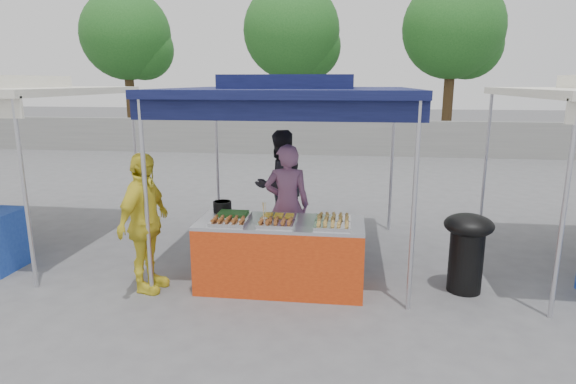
# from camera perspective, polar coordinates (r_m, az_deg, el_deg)

# --- Properties ---
(ground_plane) EXTENTS (80.00, 80.00, 0.00)m
(ground_plane) POSITION_cam_1_polar(r_m,az_deg,el_deg) (6.17, -0.74, -10.81)
(ground_plane) COLOR #5D5D60
(back_wall) EXTENTS (40.00, 0.25, 1.20)m
(back_wall) POSITION_cam_1_polar(r_m,az_deg,el_deg) (16.71, 4.68, 6.45)
(back_wall) COLOR gray
(back_wall) RESTS_ON ground_plane
(main_canopy) EXTENTS (3.20, 3.20, 2.57)m
(main_canopy) POSITION_cam_1_polar(r_m,az_deg,el_deg) (6.61, 0.43, 11.96)
(main_canopy) COLOR silver
(main_canopy) RESTS_ON ground_plane
(tree_0) EXTENTS (3.57, 3.51, 6.04)m
(tree_0) POSITION_cam_1_polar(r_m,az_deg,el_deg) (21.04, -18.19, 16.84)
(tree_0) COLOR #432F19
(tree_0) RESTS_ON ground_plane
(tree_1) EXTENTS (3.57, 3.52, 6.05)m
(tree_1) POSITION_cam_1_polar(r_m,az_deg,el_deg) (18.60, 0.90, 18.08)
(tree_1) COLOR #432F19
(tree_1) RESTS_ON ground_plane
(tree_2) EXTENTS (3.59, 3.54, 6.09)m
(tree_2) POSITION_cam_1_polar(r_m,az_deg,el_deg) (18.91, 19.37, 17.37)
(tree_2) COLOR #432F19
(tree_2) RESTS_ON ground_plane
(vendor_table) EXTENTS (2.00, 0.80, 0.85)m
(vendor_table) POSITION_cam_1_polar(r_m,az_deg,el_deg) (5.92, -0.89, -7.43)
(vendor_table) COLOR red
(vendor_table) RESTS_ON ground_plane
(food_tray_fl) EXTENTS (0.42, 0.30, 0.07)m
(food_tray_fl) POSITION_cam_1_polar(r_m,az_deg,el_deg) (5.67, -7.08, -3.56)
(food_tray_fl) COLOR silver
(food_tray_fl) RESTS_ON vendor_table
(food_tray_fm) EXTENTS (0.42, 0.30, 0.07)m
(food_tray_fm) POSITION_cam_1_polar(r_m,az_deg,el_deg) (5.57, -1.45, -3.77)
(food_tray_fm) COLOR silver
(food_tray_fm) RESTS_ON vendor_table
(food_tray_fr) EXTENTS (0.42, 0.30, 0.07)m
(food_tray_fr) POSITION_cam_1_polar(r_m,az_deg,el_deg) (5.50, 5.26, -4.02)
(food_tray_fr) COLOR silver
(food_tray_fr) RESTS_ON vendor_table
(food_tray_bl) EXTENTS (0.42, 0.30, 0.07)m
(food_tray_bl) POSITION_cam_1_polar(r_m,az_deg,el_deg) (5.95, -6.53, -2.75)
(food_tray_bl) COLOR silver
(food_tray_bl) RESTS_ON vendor_table
(food_tray_bm) EXTENTS (0.42, 0.30, 0.07)m
(food_tray_bm) POSITION_cam_1_polar(r_m,az_deg,el_deg) (5.83, -1.11, -2.98)
(food_tray_bm) COLOR silver
(food_tray_bm) RESTS_ON vendor_table
(food_tray_br) EXTENTS (0.42, 0.30, 0.07)m
(food_tray_br) POSITION_cam_1_polar(r_m,az_deg,el_deg) (5.77, 5.40, -3.21)
(food_tray_br) COLOR silver
(food_tray_br) RESTS_ON vendor_table
(cooking_pot) EXTENTS (0.23, 0.23, 0.14)m
(cooking_pot) POSITION_cam_1_polar(r_m,az_deg,el_deg) (6.24, -7.79, -1.72)
(cooking_pot) COLOR black
(cooking_pot) RESTS_ON vendor_table
(skewer_cup) EXTENTS (0.07, 0.07, 0.09)m
(skewer_cup) POSITION_cam_1_polar(r_m,az_deg,el_deg) (5.61, -2.80, -3.54)
(skewer_cup) COLOR silver
(skewer_cup) RESTS_ON vendor_table
(wok_burner) EXTENTS (0.58, 0.58, 0.97)m
(wok_burner) POSITION_cam_1_polar(r_m,az_deg,el_deg) (6.15, 20.46, -6.00)
(wok_burner) COLOR black
(wok_burner) RESTS_ON ground_plane
(crate_left) EXTENTS (0.46, 0.32, 0.27)m
(crate_left) POSITION_cam_1_polar(r_m,az_deg,el_deg) (6.67, -2.28, -7.67)
(crate_left) COLOR #142DA8
(crate_left) RESTS_ON ground_plane
(crate_right) EXTENTS (0.54, 0.38, 0.33)m
(crate_right) POSITION_cam_1_polar(r_m,az_deg,el_deg) (6.54, 3.15, -7.88)
(crate_right) COLOR #142DA8
(crate_right) RESTS_ON ground_plane
(crate_stacked) EXTENTS (0.51, 0.36, 0.31)m
(crate_stacked) POSITION_cam_1_polar(r_m,az_deg,el_deg) (6.43, 3.18, -5.24)
(crate_stacked) COLOR #142DA8
(crate_stacked) RESTS_ON crate_right
(vendor_woman) EXTENTS (0.65, 0.47, 1.68)m
(vendor_woman) POSITION_cam_1_polar(r_m,az_deg,el_deg) (6.57, -0.11, -1.54)
(vendor_woman) COLOR #8E5A7F
(vendor_woman) RESTS_ON ground_plane
(helper_man) EXTENTS (1.08, 1.06, 1.75)m
(helper_man) POSITION_cam_1_polar(r_m,az_deg,el_deg) (7.66, -0.99, 0.84)
(helper_man) COLOR black
(helper_man) RESTS_ON ground_plane
(customer_person) EXTENTS (0.54, 1.04, 1.69)m
(customer_person) POSITION_cam_1_polar(r_m,az_deg,el_deg) (5.97, -16.65, -3.56)
(customer_person) COLOR yellow
(customer_person) RESTS_ON ground_plane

